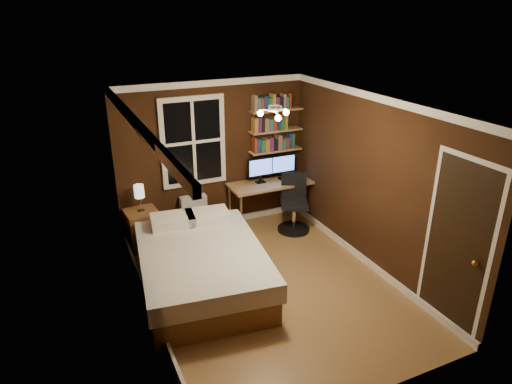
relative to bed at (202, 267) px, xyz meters
name	(u,v)px	position (x,y,z in m)	size (l,w,h in m)	color
floor	(269,286)	(0.82, -0.37, -0.32)	(4.20, 4.20, 0.00)	olive
wall_back	(214,156)	(0.82, 1.73, 0.93)	(3.20, 0.04, 2.50)	black
wall_left	(143,227)	(-0.78, -0.37, 0.93)	(0.04, 4.20, 2.50)	black
wall_right	(372,184)	(2.42, -0.37, 0.93)	(0.04, 4.20, 2.50)	black
ceiling	(271,104)	(0.82, -0.37, 2.18)	(3.20, 4.20, 0.02)	white
window	(193,142)	(0.47, 1.70, 1.23)	(1.06, 0.06, 1.46)	white
door	(456,248)	(2.41, -1.92, 0.71)	(0.03, 0.82, 2.05)	black
door_knob	(475,263)	(2.37, -2.22, 0.68)	(0.06, 0.06, 0.06)	gold
ceiling_fixture	(275,115)	(0.82, -0.47, 2.08)	(0.44, 0.44, 0.18)	beige
bookshelf_lower	(275,150)	(1.90, 1.61, 0.93)	(0.92, 0.22, 0.03)	#AC7F53
books_row_lower	(275,143)	(1.90, 1.61, 1.06)	(0.66, 0.16, 0.23)	maroon
bookshelf_middle	(276,130)	(1.90, 1.61, 1.28)	(0.92, 0.22, 0.03)	#AC7F53
books_row_middle	(276,123)	(1.90, 1.61, 1.41)	(0.54, 0.16, 0.23)	navy
bookshelf_upper	(276,110)	(1.90, 1.61, 1.63)	(0.92, 0.22, 0.03)	#AC7F53
books_row_upper	(276,102)	(1.90, 1.61, 1.76)	(0.66, 0.16, 0.23)	#2A6332
bed	(202,267)	(0.00, 0.00, 0.00)	(1.85, 2.38, 0.75)	brown
nightstand	(143,229)	(-0.48, 1.48, -0.02)	(0.49, 0.49, 0.61)	brown
bedside_lamp	(140,198)	(-0.48, 1.48, 0.51)	(0.15, 0.15, 0.43)	#F2E5CF
radiator	(194,214)	(0.40, 1.62, 0.01)	(0.44, 0.15, 0.66)	silver
desk	(274,185)	(1.79, 1.41, 0.37)	(1.59, 0.59, 0.75)	#AC7F53
monitor_left	(260,170)	(1.57, 1.49, 0.65)	(0.47, 0.12, 0.44)	black
monitor_right	(283,167)	(2.00, 1.49, 0.65)	(0.47, 0.12, 0.44)	black
desk_lamp	(314,166)	(2.50, 1.30, 0.65)	(0.14, 0.32, 0.44)	silver
office_chair	(294,209)	(1.96, 1.01, 0.05)	(0.58, 0.58, 0.98)	black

